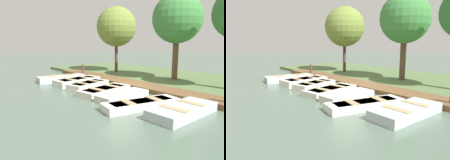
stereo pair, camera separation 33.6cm
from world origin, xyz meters
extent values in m
plane|color=#566B5B|center=(0.00, 0.00, 0.00)|extent=(80.00, 80.00, 0.00)
cube|color=#567042|center=(-5.00, 0.00, 0.11)|extent=(8.00, 24.00, 0.22)
cube|color=brown|center=(-1.28, 0.00, 0.12)|extent=(1.49, 16.96, 0.24)
cube|color=#B2BCC1|center=(1.36, -4.81, 0.19)|extent=(3.39, 1.46, 0.39)
cube|color=beige|center=(1.36, -4.81, 0.37)|extent=(2.78, 1.16, 0.03)
cube|color=tan|center=(1.98, -4.88, 0.40)|extent=(0.45, 1.02, 0.03)
cube|color=tan|center=(0.74, -4.73, 0.40)|extent=(0.45, 1.02, 0.03)
cube|color=silver|center=(1.12, -3.05, 0.20)|extent=(3.11, 1.49, 0.40)
cube|color=beige|center=(1.12, -3.05, 0.38)|extent=(2.54, 1.18, 0.03)
cube|color=tan|center=(1.69, -2.99, 0.41)|extent=(0.42, 1.11, 0.03)
cube|color=tan|center=(0.55, -3.11, 0.41)|extent=(0.42, 1.11, 0.03)
cube|color=beige|center=(1.28, -1.50, 0.19)|extent=(2.79, 1.66, 0.39)
cube|color=#6B7F51|center=(1.28, -1.50, 0.37)|extent=(2.28, 1.32, 0.03)
cube|color=tan|center=(1.76, -1.38, 0.40)|extent=(0.49, 1.02, 0.03)
cube|color=tan|center=(0.79, -1.62, 0.40)|extent=(0.49, 1.02, 0.03)
cube|color=beige|center=(1.26, 0.07, 0.15)|extent=(3.24, 1.71, 0.31)
cube|color=#6B7F51|center=(1.26, 0.07, 0.30)|extent=(2.65, 1.36, 0.02)
cube|color=tan|center=(1.84, 0.17, 0.32)|extent=(0.49, 1.14, 0.03)
cube|color=tan|center=(0.68, -0.03, 0.32)|extent=(0.49, 1.14, 0.03)
cube|color=beige|center=(1.29, 1.57, 0.16)|extent=(2.86, 1.22, 0.32)
cube|color=#994C33|center=(1.29, 1.57, 0.31)|extent=(2.34, 0.96, 0.03)
cube|color=beige|center=(1.82, 1.61, 0.34)|extent=(0.35, 0.95, 0.03)
cube|color=beige|center=(0.76, 1.53, 0.34)|extent=(0.35, 0.95, 0.03)
cube|color=silver|center=(1.67, 3.16, 0.16)|extent=(3.57, 1.68, 0.32)
cube|color=teal|center=(1.67, 3.16, 0.31)|extent=(2.92, 1.34, 0.03)
cube|color=tan|center=(2.31, 3.02, 0.33)|extent=(0.53, 0.93, 0.03)
cube|color=tan|center=(1.03, 3.30, 0.33)|extent=(0.53, 0.93, 0.03)
cube|color=#B2BCC1|center=(1.14, 4.79, 0.18)|extent=(3.09, 1.30, 0.37)
cube|color=teal|center=(1.14, 4.79, 0.35)|extent=(2.53, 1.01, 0.03)
cube|color=tan|center=(1.73, 4.80, 0.38)|extent=(0.33, 1.15, 0.03)
cube|color=tan|center=(0.56, 4.78, 0.38)|extent=(0.33, 1.15, 0.03)
cylinder|color=brown|center=(-1.14, -6.00, 0.43)|extent=(0.16, 0.16, 0.85)
sphere|color=brown|center=(-1.14, -6.00, 0.88)|extent=(0.14, 0.14, 0.14)
cylinder|color=#4C3828|center=(-3.84, -4.94, 1.54)|extent=(0.25, 0.25, 3.08)
sphere|color=olive|center=(-3.84, -4.94, 3.99)|extent=(3.29, 3.29, 3.29)
cylinder|color=brown|center=(-4.29, 0.61, 1.68)|extent=(0.38, 0.38, 3.36)
sphere|color=#3D7F3D|center=(-4.29, 0.61, 4.25)|extent=(3.23, 3.23, 3.23)
camera|label=1|loc=(8.25, 9.23, 2.76)|focal=35.00mm
camera|label=2|loc=(7.99, 9.44, 2.76)|focal=35.00mm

